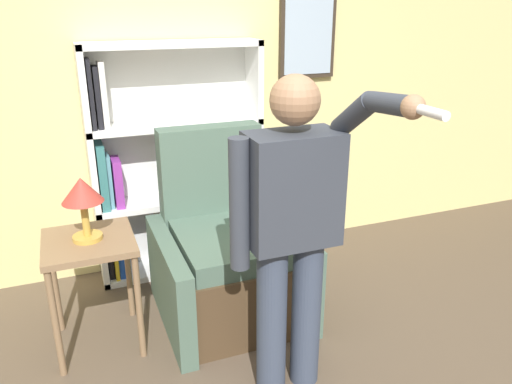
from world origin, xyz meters
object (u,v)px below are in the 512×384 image
object	(u,v)px
bookcase	(166,165)
table_lamp	(82,195)
armchair	(226,259)
person_standing	(292,225)
side_table	(90,258)

from	to	relation	value
bookcase	table_lamp	size ratio (longest dim) A/B	4.65
armchair	table_lamp	size ratio (longest dim) A/B	3.24
table_lamp	armchair	bearing A→B (deg)	5.03
bookcase	table_lamp	xyz separation A→B (m)	(-0.59, -0.74, 0.12)
person_standing	table_lamp	size ratio (longest dim) A/B	4.51
bookcase	person_standing	xyz separation A→B (m)	(0.30, -1.46, 0.10)
side_table	table_lamp	distance (m)	0.37
person_standing	table_lamp	distance (m)	1.14
bookcase	table_lamp	world-z (taller)	bookcase
person_standing	side_table	world-z (taller)	person_standing
bookcase	side_table	size ratio (longest dim) A/B	2.46
armchair	side_table	distance (m)	0.84
person_standing	table_lamp	bearing A→B (deg)	140.91
armchair	table_lamp	xyz separation A→B (m)	(-0.81, -0.07, 0.57)
table_lamp	side_table	bearing A→B (deg)	-75.96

